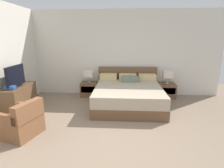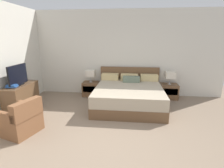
{
  "view_description": "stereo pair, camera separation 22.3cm",
  "coord_description": "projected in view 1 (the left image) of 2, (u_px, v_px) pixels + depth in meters",
  "views": [
    {
      "loc": [
        0.17,
        -2.82,
        1.98
      ],
      "look_at": [
        -0.11,
        1.76,
        0.75
      ],
      "focal_mm": 28.0,
      "sensor_mm": 36.0,
      "label": 1
    },
    {
      "loc": [
        0.39,
        -2.8,
        1.98
      ],
      "look_at": [
        -0.11,
        1.76,
        0.75
      ],
      "focal_mm": 28.0,
      "sensor_mm": 36.0,
      "label": 2
    }
  ],
  "objects": [
    {
      "name": "wall_back",
      "position": [
        118.0,
        54.0,
        5.98
      ],
      "size": [
        6.95,
        0.06,
        2.87
      ],
      "primitive_type": "cube",
      "color": "silver",
      "rests_on": "ground"
    },
    {
      "name": "armchair_by_window",
      "position": [
        22.0,
        122.0,
        3.59
      ],
      "size": [
        0.86,
        0.85,
        0.76
      ],
      "color": "brown",
      "rests_on": "ground"
    },
    {
      "name": "ground_plane",
      "position": [
        112.0,
        148.0,
        3.24
      ],
      "size": [
        9.6,
        9.6,
        0.0
      ],
      "primitive_type": "plane",
      "color": "#84705B"
    },
    {
      "name": "table_lamp_right",
      "position": [
        168.0,
        75.0,
        5.75
      ],
      "size": [
        0.3,
        0.3,
        0.42
      ],
      "color": "#B7B7BC",
      "rests_on": "nightstand_right"
    },
    {
      "name": "table_lamp_left",
      "position": [
        89.0,
        74.0,
        5.9
      ],
      "size": [
        0.3,
        0.3,
        0.42
      ],
      "color": "#B7B7BC",
      "rests_on": "nightstand_left"
    },
    {
      "name": "book_blue_cover",
      "position": [
        10.0,
        88.0,
        4.33
      ],
      "size": [
        0.3,
        0.26,
        0.03
      ],
      "primitive_type": "cube",
      "rotation": [
        0.0,
        0.0,
        0.24
      ],
      "color": "#234C8E",
      "rests_on": "book_red_cover"
    },
    {
      "name": "tv",
      "position": [
        16.0,
        76.0,
        4.55
      ],
      "size": [
        0.18,
        0.77,
        0.55
      ],
      "color": "black",
      "rests_on": "dresser"
    },
    {
      "name": "book_red_cover",
      "position": [
        11.0,
        89.0,
        4.34
      ],
      "size": [
        0.27,
        0.2,
        0.03
      ],
      "primitive_type": "cube",
      "rotation": [
        0.0,
        0.0,
        -0.13
      ],
      "color": "#383333",
      "rests_on": "dresser"
    },
    {
      "name": "nightstand_right",
      "position": [
        166.0,
        90.0,
        5.89
      ],
      "size": [
        0.55,
        0.45,
        0.48
      ],
      "color": "brown",
      "rests_on": "ground"
    },
    {
      "name": "nightstand_left",
      "position": [
        89.0,
        89.0,
        6.04
      ],
      "size": [
        0.55,
        0.45,
        0.48
      ],
      "color": "brown",
      "rests_on": "ground"
    },
    {
      "name": "book_small_top",
      "position": [
        10.0,
        87.0,
        4.32
      ],
      "size": [
        0.23,
        0.16,
        0.04
      ],
      "primitive_type": "cube",
      "rotation": [
        0.0,
        0.0,
        0.0
      ],
      "color": "#234C8E",
      "rests_on": "book_blue_cover"
    },
    {
      "name": "dresser",
      "position": [
        19.0,
        98.0,
        4.74
      ],
      "size": [
        0.46,
        1.11,
        0.73
      ],
      "color": "brown",
      "rests_on": "ground"
    },
    {
      "name": "bed",
      "position": [
        128.0,
        95.0,
        5.22
      ],
      "size": [
        2.0,
        2.11,
        1.0
      ],
      "color": "brown",
      "rests_on": "ground"
    }
  ]
}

